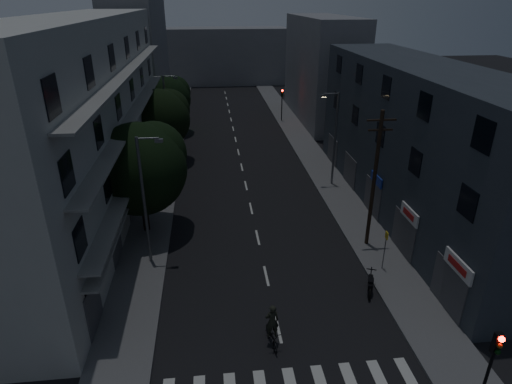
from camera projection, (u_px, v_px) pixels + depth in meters
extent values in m
plane|color=black|center=(241.00, 165.00, 42.17)|extent=(160.00, 160.00, 0.00)
cube|color=#565659|center=(164.00, 168.00, 41.38)|extent=(3.00, 90.00, 0.15)
cube|color=#565659|center=(316.00, 162.00, 42.90)|extent=(3.00, 90.00, 0.15)
cube|color=beige|center=(278.00, 329.00, 21.38)|extent=(0.15, 2.00, 0.01)
cube|color=beige|center=(266.00, 276.00, 25.45)|extent=(0.15, 2.00, 0.01)
cube|color=beige|center=(258.00, 237.00, 29.51)|extent=(0.15, 2.00, 0.01)
cube|color=beige|center=(251.00, 208.00, 33.58)|extent=(0.15, 2.00, 0.01)
cube|color=beige|center=(246.00, 185.00, 37.65)|extent=(0.15, 2.00, 0.01)
cube|color=beige|center=(242.00, 167.00, 41.72)|extent=(0.15, 2.00, 0.01)
cube|color=beige|center=(238.00, 152.00, 45.79)|extent=(0.15, 2.00, 0.01)
cube|color=beige|center=(236.00, 139.00, 49.86)|extent=(0.15, 2.00, 0.01)
cube|color=beige|center=(233.00, 129.00, 53.92)|extent=(0.15, 2.00, 0.01)
cube|color=beige|center=(231.00, 119.00, 57.99)|extent=(0.15, 2.00, 0.01)
cube|color=beige|center=(229.00, 111.00, 62.06)|extent=(0.15, 2.00, 0.01)
cube|color=beige|center=(228.00, 104.00, 66.13)|extent=(0.15, 2.00, 0.01)
cube|color=beige|center=(226.00, 98.00, 70.20)|extent=(0.15, 2.00, 0.01)
cube|color=beige|center=(225.00, 93.00, 74.26)|extent=(0.15, 2.00, 0.01)
cube|color=#ABABA6|center=(87.00, 117.00, 31.72)|extent=(6.00, 36.00, 14.00)
cube|color=black|center=(91.00, 297.00, 20.55)|extent=(0.06, 1.60, 1.60)
cube|color=black|center=(115.00, 234.00, 25.97)|extent=(0.06, 1.60, 1.60)
cube|color=black|center=(130.00, 193.00, 31.39)|extent=(0.06, 1.60, 1.60)
cube|color=black|center=(141.00, 164.00, 36.82)|extent=(0.06, 1.60, 1.60)
cube|color=black|center=(149.00, 143.00, 42.24)|extent=(0.06, 1.60, 1.60)
cube|color=black|center=(155.00, 126.00, 47.67)|extent=(0.06, 1.60, 1.60)
cube|color=black|center=(80.00, 239.00, 19.22)|extent=(0.06, 1.60, 1.60)
cube|color=black|center=(107.00, 186.00, 24.64)|extent=(0.06, 1.60, 1.60)
cube|color=black|center=(125.00, 152.00, 30.07)|extent=(0.06, 1.60, 1.60)
cube|color=black|center=(137.00, 128.00, 35.49)|extent=(0.06, 1.60, 1.60)
cube|color=black|center=(146.00, 111.00, 40.91)|extent=(0.06, 1.60, 1.60)
cube|color=black|center=(152.00, 98.00, 46.34)|extent=(0.06, 1.60, 1.60)
cube|color=black|center=(67.00, 173.00, 17.89)|extent=(0.06, 1.60, 1.60)
cube|color=black|center=(99.00, 132.00, 23.31)|extent=(0.06, 1.60, 1.60)
cube|color=black|center=(119.00, 107.00, 28.74)|extent=(0.06, 1.60, 1.60)
cube|color=black|center=(132.00, 89.00, 34.16)|extent=(0.06, 1.60, 1.60)
cube|color=black|center=(142.00, 77.00, 39.58)|extent=(0.06, 1.60, 1.60)
cube|color=black|center=(149.00, 67.00, 45.01)|extent=(0.06, 1.60, 1.60)
cube|color=black|center=(52.00, 97.00, 16.56)|extent=(0.06, 1.60, 1.60)
cube|color=black|center=(89.00, 72.00, 21.98)|extent=(0.06, 1.60, 1.60)
cube|color=black|center=(112.00, 57.00, 27.41)|extent=(0.06, 1.60, 1.60)
cube|color=black|center=(127.00, 47.00, 32.83)|extent=(0.06, 1.60, 1.60)
cube|color=black|center=(138.00, 40.00, 38.26)|extent=(0.06, 1.60, 1.60)
cube|color=black|center=(146.00, 35.00, 43.68)|extent=(0.06, 1.60, 1.60)
cube|color=gray|center=(139.00, 154.00, 33.32)|extent=(1.00, 32.40, 0.12)
cube|color=gray|center=(134.00, 113.00, 32.00)|extent=(1.00, 32.40, 0.12)
cube|color=gray|center=(129.00, 69.00, 30.67)|extent=(1.00, 32.40, 0.12)
cube|color=gray|center=(139.00, 165.00, 33.69)|extent=(0.80, 32.40, 0.12)
cube|color=#424247|center=(94.00, 307.00, 20.80)|extent=(0.06, 2.40, 2.40)
cube|color=#424247|center=(116.00, 243.00, 26.22)|extent=(0.06, 2.40, 2.40)
cube|color=#424247|center=(131.00, 201.00, 31.64)|extent=(0.06, 2.40, 2.40)
cube|color=#424247|center=(142.00, 171.00, 37.07)|extent=(0.06, 2.40, 2.40)
cube|color=#424247|center=(150.00, 149.00, 42.49)|extent=(0.06, 2.40, 2.40)
cube|color=#424247|center=(156.00, 131.00, 47.92)|extent=(0.06, 2.40, 2.40)
cube|color=#2B323A|center=(416.00, 142.00, 31.16)|extent=(6.00, 28.00, 11.00)
cube|color=black|center=(468.00, 203.00, 20.12)|extent=(0.06, 1.40, 1.50)
cube|color=black|center=(415.00, 162.00, 25.10)|extent=(0.06, 1.40, 1.50)
cube|color=black|center=(380.00, 135.00, 30.07)|extent=(0.06, 1.40, 1.50)
cube|color=black|center=(355.00, 115.00, 35.04)|extent=(0.06, 1.40, 1.50)
cube|color=black|center=(336.00, 101.00, 40.01)|extent=(0.06, 1.40, 1.50)
cube|color=black|center=(483.00, 135.00, 18.75)|extent=(0.06, 1.40, 1.50)
cube|color=black|center=(424.00, 106.00, 23.73)|extent=(0.06, 1.40, 1.50)
cube|color=black|center=(386.00, 87.00, 28.70)|extent=(0.06, 1.40, 1.50)
cube|color=black|center=(359.00, 74.00, 33.67)|extent=(0.06, 1.40, 1.50)
cube|color=black|center=(339.00, 64.00, 38.64)|extent=(0.06, 1.40, 1.50)
cube|color=#424247|center=(448.00, 288.00, 22.16)|extent=(0.06, 3.00, 2.60)
cube|color=#424247|center=(403.00, 234.00, 27.13)|extent=(0.06, 3.00, 2.60)
cube|color=#424247|center=(372.00, 198.00, 32.10)|extent=(0.06, 3.00, 2.60)
cube|color=#424247|center=(350.00, 171.00, 37.07)|extent=(0.06, 3.00, 2.60)
cube|color=#424247|center=(332.00, 150.00, 42.05)|extent=(0.06, 3.00, 2.60)
cube|color=silver|center=(458.00, 266.00, 20.99)|extent=(0.12, 2.40, 0.80)
cube|color=#B21414|center=(457.00, 266.00, 20.98)|extent=(0.02, 1.60, 0.36)
cube|color=silver|center=(410.00, 214.00, 25.97)|extent=(0.12, 2.20, 0.80)
cube|color=#B21414|center=(408.00, 214.00, 25.96)|extent=(0.02, 1.40, 0.36)
cube|color=navy|center=(376.00, 179.00, 30.94)|extent=(0.12, 2.00, 0.70)
cube|color=slate|center=(140.00, 54.00, 58.43)|extent=(6.00, 20.00, 16.00)
cube|color=slate|center=(321.00, 69.00, 56.06)|extent=(6.00, 20.00, 13.00)
cube|color=slate|center=(222.00, 56.00, 80.78)|extent=(24.00, 8.00, 10.00)
cylinder|color=black|center=(144.00, 203.00, 29.38)|extent=(0.44, 0.44, 4.17)
sphere|color=black|center=(140.00, 169.00, 28.35)|extent=(6.25, 6.25, 6.25)
sphere|color=black|center=(154.00, 153.00, 28.82)|extent=(4.37, 4.37, 4.37)
sphere|color=black|center=(125.00, 166.00, 27.51)|extent=(4.06, 4.06, 4.06)
cylinder|color=black|center=(162.00, 143.00, 42.07)|extent=(0.44, 0.44, 3.86)
sphere|color=black|center=(160.00, 120.00, 41.10)|extent=(5.82, 5.82, 5.82)
sphere|color=black|center=(169.00, 110.00, 41.55)|extent=(4.07, 4.07, 4.07)
sphere|color=black|center=(151.00, 117.00, 40.32)|extent=(3.78, 3.78, 3.78)
cylinder|color=black|center=(169.00, 118.00, 51.09)|extent=(0.44, 0.44, 3.68)
sphere|color=black|center=(167.00, 99.00, 50.17)|extent=(5.50, 5.50, 5.50)
sphere|color=black|center=(174.00, 92.00, 50.59)|extent=(3.85, 3.85, 3.85)
sphere|color=black|center=(160.00, 97.00, 49.43)|extent=(3.57, 3.57, 3.57)
cylinder|color=black|center=(484.00, 384.00, 16.19)|extent=(0.12, 0.12, 3.20)
cube|color=black|center=(497.00, 343.00, 15.34)|extent=(0.28, 0.22, 0.90)
sphere|color=#FF0C05|center=(502.00, 339.00, 15.07)|extent=(0.22, 0.22, 0.22)
sphere|color=#3F330C|center=(500.00, 346.00, 15.20)|extent=(0.22, 0.22, 0.22)
sphere|color=black|center=(498.00, 352.00, 15.32)|extent=(0.22, 0.22, 0.22)
cylinder|color=black|center=(282.00, 109.00, 56.30)|extent=(0.12, 0.12, 3.20)
cube|color=black|center=(282.00, 93.00, 55.45)|extent=(0.28, 0.22, 0.90)
sphere|color=#FF0C05|center=(282.00, 91.00, 55.17)|extent=(0.22, 0.22, 0.22)
sphere|color=#3F330C|center=(282.00, 93.00, 55.30)|extent=(0.22, 0.22, 0.22)
sphere|color=black|center=(282.00, 95.00, 55.42)|extent=(0.22, 0.22, 0.22)
cylinder|color=black|center=(180.00, 113.00, 53.93)|extent=(0.12, 0.12, 3.20)
cube|color=black|center=(179.00, 97.00, 53.07)|extent=(0.28, 0.22, 0.90)
sphere|color=black|center=(179.00, 95.00, 52.80)|extent=(0.22, 0.22, 0.22)
sphere|color=#3F330C|center=(179.00, 97.00, 52.93)|extent=(0.22, 0.22, 0.22)
sphere|color=#0CFF26|center=(179.00, 100.00, 53.05)|extent=(0.22, 0.22, 0.22)
cylinder|color=slate|center=(144.00, 202.00, 25.06)|extent=(0.18, 0.18, 8.00)
cylinder|color=slate|center=(148.00, 138.00, 23.50)|extent=(1.20, 0.10, 0.10)
cube|color=slate|center=(159.00, 140.00, 23.62)|extent=(0.45, 0.25, 0.18)
cube|color=#4C4C4C|center=(159.00, 142.00, 23.66)|extent=(0.35, 0.18, 0.04)
cylinder|color=#5B5D63|center=(335.00, 140.00, 36.06)|extent=(0.18, 0.18, 8.00)
cylinder|color=#5B5D63|center=(331.00, 94.00, 34.38)|extent=(1.20, 0.10, 0.10)
cube|color=#5B5D63|center=(324.00, 96.00, 34.38)|extent=(0.45, 0.25, 0.18)
cube|color=#FFD88C|center=(324.00, 97.00, 34.42)|extent=(0.35, 0.18, 0.04)
cylinder|color=#595C60|center=(166.00, 115.00, 43.48)|extent=(0.18, 0.18, 8.00)
cylinder|color=#595C60|center=(169.00, 76.00, 41.92)|extent=(1.20, 0.10, 0.10)
cube|color=#595C60|center=(175.00, 78.00, 42.05)|extent=(0.45, 0.25, 0.18)
cube|color=#4C4C4C|center=(176.00, 79.00, 42.09)|extent=(0.35, 0.18, 0.04)
cylinder|color=black|center=(374.00, 181.00, 26.69)|extent=(0.24, 0.24, 9.00)
cube|color=black|center=(382.00, 120.00, 25.07)|extent=(1.80, 0.10, 0.10)
cube|color=black|center=(380.00, 130.00, 25.32)|extent=(1.50, 0.10, 0.10)
cylinder|color=#595B60|center=(384.00, 251.00, 25.37)|extent=(0.06, 0.06, 2.50)
cube|color=yellow|center=(387.00, 235.00, 24.94)|extent=(0.05, 0.35, 0.45)
torus|color=black|center=(370.00, 294.00, 23.40)|extent=(0.36, 0.71, 0.72)
torus|color=black|center=(370.00, 281.00, 24.48)|extent=(0.36, 0.71, 0.72)
cube|color=black|center=(370.00, 283.00, 23.81)|extent=(0.64, 1.14, 0.36)
cube|color=black|center=(371.00, 280.00, 23.56)|extent=(0.45, 0.54, 0.10)
cylinder|color=black|center=(371.00, 275.00, 24.24)|extent=(0.22, 0.44, 0.86)
cube|color=black|center=(371.00, 269.00, 24.21)|extent=(0.54, 0.24, 0.04)
imported|color=black|center=(272.00, 336.00, 20.28)|extent=(0.87, 1.86, 0.94)
imported|color=black|center=(272.00, 321.00, 19.91)|extent=(0.71, 0.52, 1.80)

